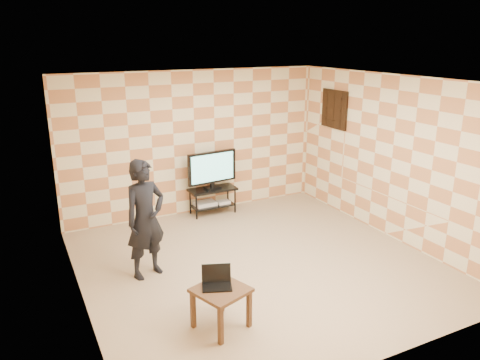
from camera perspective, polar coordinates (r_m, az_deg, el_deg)
name	(u,v)px	position (r m, az deg, el deg)	size (l,w,h in m)	color
floor	(258,264)	(7.12, 2.19, -10.16)	(5.00, 5.00, 0.00)	tan
wall_back	(195,143)	(8.82, -5.55, 4.48)	(5.00, 0.02, 2.70)	beige
wall_front	(385,245)	(4.73, 17.23, -7.55)	(5.00, 0.02, 2.70)	beige
wall_left	(74,205)	(5.89, -19.54, -2.86)	(0.02, 5.00, 2.70)	beige
wall_right	(392,158)	(8.09, 18.06, 2.56)	(0.02, 5.00, 2.70)	beige
ceiling	(260,81)	(6.36, 2.47, 12.02)	(5.00, 5.00, 0.02)	white
wall_art	(334,109)	(9.10, 11.43, 8.46)	(0.04, 0.72, 0.72)	black
tv_stand	(213,195)	(8.94, -3.36, -1.86)	(0.90, 0.41, 0.50)	black
tv	(212,168)	(8.78, -3.41, 1.44)	(0.99, 0.22, 0.72)	black
dvd_player	(205,203)	(8.98, -4.28, -2.87)	(0.40, 0.29, 0.07)	silver
game_console	(223,202)	(9.05, -2.04, -2.71)	(0.24, 0.17, 0.05)	silver
side_table	(221,296)	(5.53, -2.34, -13.90)	(0.70, 0.70, 0.50)	#321C0E
laptop	(217,281)	(5.53, -2.87, -12.23)	(0.41, 0.37, 0.23)	black
person	(145,219)	(6.61, -11.46, -4.69)	(0.62, 0.41, 1.69)	black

